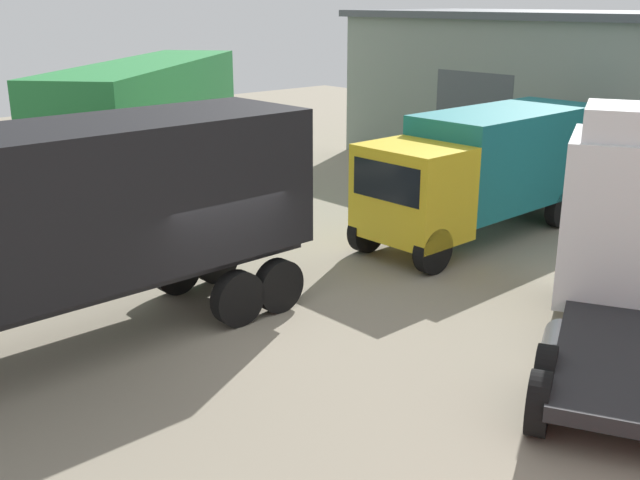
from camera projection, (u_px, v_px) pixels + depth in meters
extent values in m
plane|color=gray|center=(230.00, 326.00, 14.34)|extent=(60.00, 60.00, 0.00)
cube|color=#4C5156|center=(472.00, 124.00, 26.24)|extent=(3.20, 0.08, 3.60)
cube|color=silver|center=(634.00, 220.00, 14.01)|extent=(3.30, 3.26, 3.12)
cube|color=black|center=(638.00, 174.00, 14.86)|extent=(1.92, 1.00, 1.12)
cube|color=#232326|center=(623.00, 363.00, 11.60)|extent=(3.58, 4.51, 0.24)
cylinder|color=#B2B2B7|center=(558.00, 346.00, 12.53)|extent=(0.99, 1.23, 0.56)
cylinder|color=black|center=(567.00, 279.00, 15.41)|extent=(0.69, 0.99, 0.95)
cylinder|color=black|center=(545.00, 375.00, 11.47)|extent=(0.69, 0.99, 0.95)
cylinder|color=black|center=(539.00, 403.00, 10.68)|extent=(0.69, 0.99, 0.95)
cube|color=#28843D|center=(149.00, 112.00, 22.16)|extent=(8.87, 9.87, 2.89)
cube|color=#232326|center=(152.00, 164.00, 22.64)|extent=(8.30, 9.38, 0.24)
cube|color=#232326|center=(141.00, 215.00, 19.73)|extent=(0.23, 0.23, 1.11)
cube|color=#232326|center=(84.00, 213.00, 19.93)|extent=(0.23, 0.23, 1.11)
cylinder|color=black|center=(219.00, 164.00, 26.12)|extent=(0.87, 0.95, 1.00)
cylinder|color=black|center=(159.00, 162.00, 26.40)|extent=(0.87, 0.95, 1.00)
cylinder|color=black|center=(227.00, 158.00, 27.07)|extent=(0.87, 0.95, 1.00)
cylinder|color=black|center=(168.00, 157.00, 27.34)|extent=(0.87, 0.95, 1.00)
cylinder|color=black|center=(238.00, 298.00, 14.25)|extent=(0.30, 1.08, 1.08)
cylinder|color=black|center=(176.00, 269.00, 15.80)|extent=(0.30, 1.08, 1.08)
cylinder|color=black|center=(278.00, 286.00, 14.89)|extent=(0.30, 1.08, 1.08)
cylinder|color=black|center=(215.00, 259.00, 16.44)|extent=(0.30, 1.08, 1.08)
cube|color=yellow|center=(413.00, 192.00, 17.65)|extent=(2.41, 1.91, 2.20)
cube|color=black|center=(387.00, 182.00, 16.94)|extent=(2.02, 0.09, 0.88)
cube|color=#197075|center=(506.00, 155.00, 19.96)|extent=(2.42, 5.63, 2.43)
cylinder|color=black|center=(433.00, 251.00, 16.96)|extent=(0.30, 1.08, 1.08)
cylinder|color=black|center=(367.00, 231.00, 18.44)|extent=(0.30, 1.08, 1.08)
cylinder|color=black|center=(560.00, 208.00, 20.45)|extent=(0.30, 1.08, 1.08)
cylinder|color=black|center=(496.00, 194.00, 21.92)|extent=(0.30, 1.08, 1.08)
cylinder|color=black|center=(579.00, 202.00, 21.09)|extent=(0.30, 1.08, 1.08)
cylinder|color=black|center=(515.00, 188.00, 22.57)|extent=(0.30, 1.08, 1.08)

